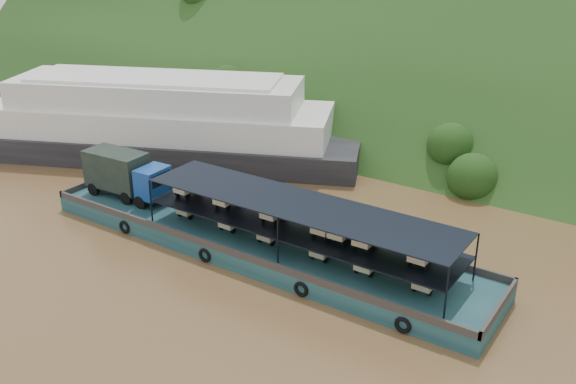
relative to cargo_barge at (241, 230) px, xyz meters
The scene contains 4 objects.
ground 3.84m from the cargo_barge, 15.27° to the left, with size 160.00×160.00×0.00m, color brown.
hillside 37.14m from the cargo_barge, 84.59° to the left, with size 140.00×28.00×28.00m, color #193312.
cargo_barge is the anchor object (origin of this frame).
passenger_ferry 21.74m from the cargo_barge, 149.74° to the left, with size 40.87×25.41×8.15m.
Camera 1 is at (22.71, -33.93, 22.23)m, focal length 40.00 mm.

